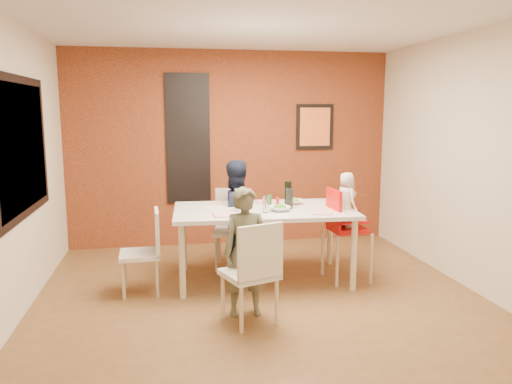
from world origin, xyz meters
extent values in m
plane|color=brown|center=(0.00, 0.00, 0.00)|extent=(4.50, 4.50, 0.00)
cube|color=silver|center=(0.00, 0.00, 2.70)|extent=(4.50, 4.50, 0.02)
cube|color=beige|center=(0.00, 2.25, 1.35)|extent=(4.50, 0.02, 2.70)
cube|color=beige|center=(0.00, -2.25, 1.35)|extent=(4.50, 0.02, 2.70)
cube|color=beige|center=(-2.25, 0.00, 1.35)|extent=(0.02, 4.50, 2.70)
cube|color=beige|center=(2.25, 0.00, 1.35)|extent=(0.02, 4.50, 2.70)
cube|color=maroon|center=(0.00, 2.23, 1.35)|extent=(4.50, 0.02, 2.70)
cube|color=black|center=(-2.22, 0.20, 1.55)|extent=(0.05, 1.70, 1.30)
cube|color=black|center=(-2.21, 0.20, 1.55)|extent=(0.02, 1.55, 1.15)
cube|color=silver|center=(-0.60, 2.21, 1.50)|extent=(0.55, 0.03, 1.70)
cube|color=black|center=(-0.60, 2.21, 1.50)|extent=(0.60, 0.03, 1.76)
cube|color=black|center=(1.20, 2.21, 1.65)|extent=(0.54, 0.03, 0.64)
cube|color=orange|center=(1.20, 2.19, 1.65)|extent=(0.44, 0.01, 0.54)
cube|color=silver|center=(0.14, 0.58, 0.79)|extent=(2.01, 1.19, 0.04)
cylinder|color=beige|center=(-0.78, 0.17, 0.39)|extent=(0.07, 0.07, 0.77)
cylinder|color=beige|center=(-0.73, 1.09, 0.39)|extent=(0.07, 0.07, 0.77)
cylinder|color=beige|center=(1.00, 0.08, 0.39)|extent=(0.07, 0.07, 0.77)
cylinder|color=beige|center=(1.05, 0.99, 0.39)|extent=(0.07, 0.07, 0.77)
cube|color=silver|center=(-0.21, -0.49, 0.44)|extent=(0.55, 0.55, 0.05)
cube|color=silver|center=(-0.14, -0.68, 0.69)|extent=(0.42, 0.18, 0.49)
cylinder|color=#C8B495|center=(-0.10, -0.27, 0.21)|extent=(0.04, 0.04, 0.43)
cylinder|color=#C8B495|center=(0.02, -0.60, 0.21)|extent=(0.04, 0.04, 0.43)
cylinder|color=#C8B495|center=(-0.43, -0.39, 0.21)|extent=(0.04, 0.04, 0.43)
cylinder|color=#C8B495|center=(-0.31, -0.72, 0.21)|extent=(0.04, 0.04, 0.43)
cube|color=silver|center=(-0.15, 1.10, 0.44)|extent=(0.51, 0.51, 0.05)
cube|color=silver|center=(-0.11, 1.29, 0.69)|extent=(0.43, 0.13, 0.49)
cylinder|color=#BCAA8C|center=(-0.36, 0.96, 0.21)|extent=(0.04, 0.04, 0.43)
cylinder|color=#BCAA8C|center=(-0.28, 1.31, 0.21)|extent=(0.04, 0.04, 0.43)
cylinder|color=#BCAA8C|center=(-0.01, 0.89, 0.21)|extent=(0.04, 0.04, 0.43)
cylinder|color=#BCAA8C|center=(0.06, 1.23, 0.21)|extent=(0.04, 0.04, 0.43)
cube|color=silver|center=(-1.20, 0.41, 0.41)|extent=(0.42, 0.42, 0.05)
cube|color=silver|center=(-1.02, 0.41, 0.64)|extent=(0.05, 0.41, 0.46)
cylinder|color=#BAAB8A|center=(-1.37, 0.57, 0.20)|extent=(0.03, 0.03, 0.40)
cylinder|color=#BAAB8A|center=(-1.04, 0.58, 0.20)|extent=(0.03, 0.03, 0.40)
cylinder|color=#BAAB8A|center=(-1.36, 0.23, 0.20)|extent=(0.03, 0.03, 0.40)
cylinder|color=#BAAB8A|center=(-1.03, 0.25, 0.20)|extent=(0.03, 0.03, 0.40)
cube|color=red|center=(1.05, 0.42, 0.58)|extent=(0.39, 0.39, 0.05)
cube|color=red|center=(0.88, 0.41, 0.82)|extent=(0.06, 0.36, 0.43)
cube|color=red|center=(1.05, 0.42, 0.69)|extent=(0.39, 0.39, 0.02)
cylinder|color=#C8AE95|center=(1.27, 0.24, 0.28)|extent=(0.03, 0.03, 0.56)
cylinder|color=#C8AE95|center=(0.87, 0.21, 0.28)|extent=(0.03, 0.03, 0.56)
cylinder|color=#C8AE95|center=(1.24, 0.64, 0.28)|extent=(0.03, 0.03, 0.56)
cylinder|color=#C8AE95|center=(0.83, 0.61, 0.28)|extent=(0.03, 0.03, 0.56)
imported|color=brown|center=(-0.21, -0.33, 0.60)|extent=(0.44, 0.29, 1.20)
imported|color=black|center=(-0.15, 0.94, 0.66)|extent=(0.76, 0.66, 1.32)
imported|color=beige|center=(1.03, 0.42, 0.91)|extent=(0.26, 0.33, 0.60)
cube|color=white|center=(-0.32, 0.31, 0.82)|extent=(0.26, 0.26, 0.01)
cube|color=silver|center=(0.24, 0.95, 0.82)|extent=(0.26, 0.26, 0.01)
cube|color=white|center=(0.69, 0.23, 0.82)|extent=(0.26, 0.26, 0.01)
cube|color=white|center=(-0.38, 0.97, 0.82)|extent=(0.24, 0.24, 0.01)
imported|color=white|center=(0.28, 0.43, 0.84)|extent=(0.27, 0.27, 0.05)
imported|color=silver|center=(0.53, 0.79, 0.84)|extent=(0.21, 0.21, 0.05)
cylinder|color=black|center=(0.42, 0.61, 0.96)|extent=(0.08, 0.08, 0.29)
cylinder|color=white|center=(0.12, 0.37, 0.91)|extent=(0.06, 0.06, 0.18)
cylinder|color=white|center=(0.42, 0.55, 0.93)|extent=(0.08, 0.08, 0.22)
cylinder|color=silver|center=(-0.14, 0.49, 0.93)|extent=(0.11, 0.11, 0.24)
cylinder|color=red|center=(0.28, 0.53, 0.88)|extent=(0.03, 0.03, 0.12)
cylinder|color=#2C6923|center=(0.22, 0.64, 0.88)|extent=(0.04, 0.04, 0.14)
cylinder|color=brown|center=(0.17, 0.56, 0.89)|extent=(0.04, 0.04, 0.14)
cylinder|color=orange|center=(0.89, 0.55, 0.87)|extent=(0.06, 0.06, 0.10)
camera|label=1|loc=(-0.91, -4.70, 1.89)|focal=35.00mm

